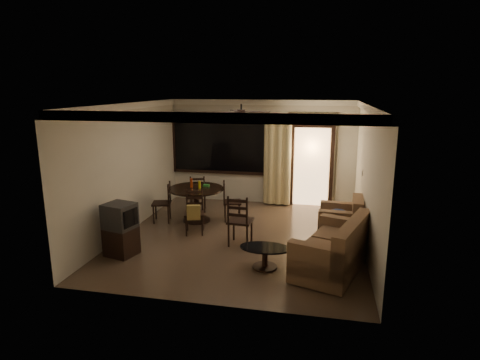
% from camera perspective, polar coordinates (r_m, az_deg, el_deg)
% --- Properties ---
extents(ground, '(5.50, 5.50, 0.00)m').
position_cam_1_polar(ground, '(8.63, 0.15, -8.14)').
color(ground, '#7F6651').
rests_on(ground, ground).
extents(room_shell, '(5.50, 6.70, 5.50)m').
position_cam_1_polar(room_shell, '(9.79, 5.67, 5.43)').
color(room_shell, beige).
rests_on(room_shell, ground).
extents(dining_table, '(1.29, 1.29, 1.03)m').
position_cam_1_polar(dining_table, '(9.53, -6.24, -2.13)').
color(dining_table, black).
rests_on(dining_table, ground).
extents(dining_chair_west, '(0.51, 0.51, 0.95)m').
position_cam_1_polar(dining_chair_west, '(9.70, -10.98, -4.21)').
color(dining_chair_west, black).
rests_on(dining_chair_west, ground).
extents(dining_chair_east, '(0.51, 0.51, 0.95)m').
position_cam_1_polar(dining_chair_east, '(9.61, -1.20, -4.11)').
color(dining_chair_east, black).
rests_on(dining_chair_east, ground).
extents(dining_chair_south, '(0.51, 0.55, 0.95)m').
position_cam_1_polar(dining_chair_south, '(8.80, -6.49, -5.69)').
color(dining_chair_south, black).
rests_on(dining_chair_south, ground).
extents(dining_chair_north, '(0.51, 0.51, 0.95)m').
position_cam_1_polar(dining_chair_north, '(10.38, -5.97, -2.88)').
color(dining_chair_north, black).
rests_on(dining_chair_north, ground).
extents(tv_cabinet, '(0.63, 0.59, 1.01)m').
position_cam_1_polar(tv_cabinet, '(7.94, -16.62, -6.74)').
color(tv_cabinet, black).
rests_on(tv_cabinet, ground).
extents(sofa, '(1.42, 1.94, 0.93)m').
position_cam_1_polar(sofa, '(7.21, 13.35, -9.77)').
color(sofa, '#482D21').
rests_on(sofa, ground).
extents(armchair, '(0.92, 0.92, 0.88)m').
position_cam_1_polar(armchair, '(8.73, 14.42, -5.79)').
color(armchair, '#482D21').
rests_on(armchair, ground).
extents(coffee_table, '(0.89, 0.53, 0.39)m').
position_cam_1_polar(coffee_table, '(7.19, 3.57, -10.45)').
color(coffee_table, black).
rests_on(coffee_table, ground).
extents(side_chair, '(0.49, 0.49, 1.06)m').
position_cam_1_polar(side_chair, '(8.14, 0.01, -7.11)').
color(side_chair, black).
rests_on(side_chair, ground).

